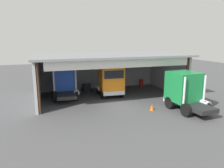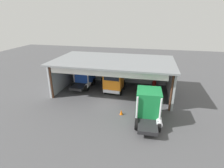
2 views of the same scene
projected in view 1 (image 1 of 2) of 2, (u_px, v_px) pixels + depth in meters
The scene contains 8 objects.
ground_plane at pixel (122, 106), 20.23m from camera, with size 80.00×80.00×0.00m, color #4C4C4F.
workshop_shed at pixel (107, 66), 24.01m from camera, with size 15.99×9.14×4.75m.
truck_blue_center_right_bay at pixel (64, 80), 22.89m from camera, with size 2.69×5.04×3.71m.
truck_orange_right_bay at pixel (111, 80), 23.25m from camera, with size 2.70×4.52×3.61m.
truck_green_left_bay at pixel (185, 90), 18.84m from camera, with size 2.71×4.78×3.43m.
oil_drum at pixel (141, 83), 28.65m from camera, with size 0.58×0.58×0.94m, color #B21E19.
tool_cart at pixel (87, 88), 25.42m from camera, with size 0.90×0.60×1.00m, color black.
traffic_cone at pixel (152, 107), 18.98m from camera, with size 0.36×0.36×0.56m, color orange.
Camera 1 is at (-7.08, -18.03, 6.30)m, focal length 33.66 mm.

